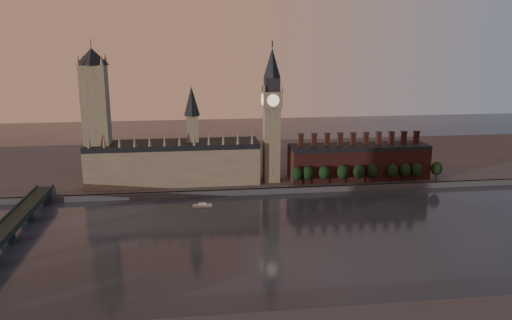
% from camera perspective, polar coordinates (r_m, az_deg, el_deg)
% --- Properties ---
extents(ground, '(900.00, 900.00, 0.00)m').
position_cam_1_polar(ground, '(288.42, 3.23, -9.25)').
color(ground, black).
rests_on(ground, ground).
extents(north_bank, '(900.00, 182.00, 4.00)m').
position_cam_1_polar(north_bank, '(455.38, -0.84, -0.33)').
color(north_bank, '#47474C').
rests_on(north_bank, ground).
extents(palace_of_westminster, '(130.00, 30.30, 74.00)m').
position_cam_1_polar(palace_of_westminster, '(386.96, -9.30, -0.05)').
color(palace_of_westminster, gray).
rests_on(palace_of_westminster, north_bank).
extents(victoria_tower, '(24.00, 24.00, 108.00)m').
position_cam_1_polar(victoria_tower, '(386.19, -17.81, 5.11)').
color(victoria_tower, gray).
rests_on(victoria_tower, north_bank).
extents(big_ben, '(15.00, 15.00, 107.00)m').
position_cam_1_polar(big_ben, '(379.82, 1.81, 5.28)').
color(big_ben, gray).
rests_on(big_ben, north_bank).
extents(chimney_block, '(110.00, 25.00, 37.00)m').
position_cam_1_polar(chimney_block, '(404.19, 11.61, -0.12)').
color(chimney_block, '#4F211E').
rests_on(chimney_block, north_bank).
extents(embankment_tree_0, '(8.60, 8.60, 14.88)m').
position_cam_1_polar(embankment_tree_0, '(376.55, 4.67, -1.58)').
color(embankment_tree_0, black).
rests_on(embankment_tree_0, north_bank).
extents(embankment_tree_1, '(8.60, 8.60, 14.88)m').
position_cam_1_polar(embankment_tree_1, '(379.19, 5.88, -1.50)').
color(embankment_tree_1, black).
rests_on(embankment_tree_1, north_bank).
extents(embankment_tree_2, '(8.60, 8.60, 14.88)m').
position_cam_1_polar(embankment_tree_2, '(381.44, 7.80, -1.46)').
color(embankment_tree_2, black).
rests_on(embankment_tree_2, north_bank).
extents(embankment_tree_3, '(8.60, 8.60, 14.88)m').
position_cam_1_polar(embankment_tree_3, '(386.40, 9.83, -1.34)').
color(embankment_tree_3, black).
rests_on(embankment_tree_3, north_bank).
extents(embankment_tree_4, '(8.60, 8.60, 14.88)m').
position_cam_1_polar(embankment_tree_4, '(388.81, 11.67, -1.33)').
color(embankment_tree_4, black).
rests_on(embankment_tree_4, north_bank).
extents(embankment_tree_5, '(8.60, 8.60, 14.88)m').
position_cam_1_polar(embankment_tree_5, '(393.67, 13.09, -1.22)').
color(embankment_tree_5, black).
rests_on(embankment_tree_5, north_bank).
extents(embankment_tree_6, '(8.60, 8.60, 14.88)m').
position_cam_1_polar(embankment_tree_6, '(398.41, 15.30, -1.17)').
color(embankment_tree_6, black).
rests_on(embankment_tree_6, north_bank).
extents(embankment_tree_7, '(8.60, 8.60, 14.88)m').
position_cam_1_polar(embankment_tree_7, '(403.42, 16.67, -1.08)').
color(embankment_tree_7, black).
rests_on(embankment_tree_7, north_bank).
extents(embankment_tree_8, '(8.60, 8.60, 14.88)m').
position_cam_1_polar(embankment_tree_8, '(406.84, 17.85, -1.05)').
color(embankment_tree_8, black).
rests_on(embankment_tree_8, north_bank).
extents(embankment_tree_9, '(8.60, 8.60, 14.88)m').
position_cam_1_polar(embankment_tree_9, '(415.14, 19.93, -0.92)').
color(embankment_tree_9, black).
rests_on(embankment_tree_9, north_bank).
extents(river_boat, '(13.22, 4.10, 2.63)m').
position_cam_1_polar(river_boat, '(345.69, -6.15, -5.18)').
color(river_boat, silver).
rests_on(river_boat, ground).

